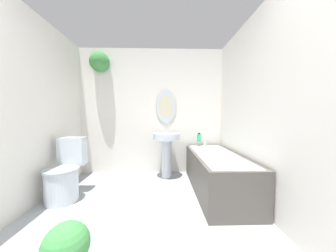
# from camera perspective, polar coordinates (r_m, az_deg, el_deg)

# --- Properties ---
(wall_back) EXTENTS (2.84, 0.36, 2.40)m
(wall_back) POSITION_cam_1_polar(r_m,az_deg,el_deg) (3.32, -7.15, 6.52)
(wall_back) COLOR silver
(wall_back) RESTS_ON ground_plane
(wall_left) EXTENTS (0.06, 2.93, 2.40)m
(wall_left) POSITION_cam_1_polar(r_m,az_deg,el_deg) (2.47, -42.48, 4.65)
(wall_left) COLOR silver
(wall_left) RESTS_ON ground_plane
(wall_right) EXTENTS (0.06, 2.93, 2.40)m
(wall_right) POSITION_cam_1_polar(r_m,az_deg,el_deg) (2.21, 30.37, 5.32)
(wall_right) COLOR silver
(wall_right) RESTS_ON ground_plane
(toilet) EXTENTS (0.42, 0.58, 0.80)m
(toilet) POSITION_cam_1_polar(r_m,az_deg,el_deg) (2.71, -31.53, -13.93)
(toilet) COLOR silver
(toilet) RESTS_ON ground_plane
(pedestal_sink) EXTENTS (0.48, 0.48, 0.90)m
(pedestal_sink) POSITION_cam_1_polar(r_m,az_deg,el_deg) (3.05, -0.52, -6.92)
(pedestal_sink) COLOR silver
(pedestal_sink) RESTS_ON ground_plane
(bathtub) EXTENTS (0.66, 1.61, 0.63)m
(bathtub) POSITION_cam_1_polar(r_m,az_deg,el_deg) (2.68, 16.02, -14.63)
(bathtub) COLOR #4C4742
(bathtub) RESTS_ON ground_plane
(shampoo_bottle) EXTENTS (0.08, 0.08, 0.17)m
(shampoo_bottle) POSITION_cam_1_polar(r_m,az_deg,el_deg) (3.22, 10.47, -3.94)
(shampoo_bottle) COLOR #38B275
(shampoo_bottle) RESTS_ON bathtub
(bath_mat) EXTENTS (0.67, 0.37, 0.02)m
(bath_mat) POSITION_cam_1_polar(r_m,az_deg,el_deg) (2.67, -0.25, -20.96)
(bath_mat) COLOR silver
(bath_mat) RESTS_ON ground_plane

